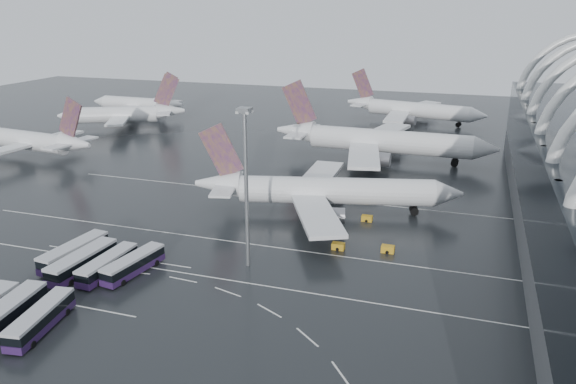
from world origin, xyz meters
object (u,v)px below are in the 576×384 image
(gse_cart_belly_e, at_px, (367,218))
(bus_row_near_d, at_px, (133,264))
(bus_row_near_a, at_px, (74,252))
(bus_row_near_c, at_px, (108,265))
(airliner_main, at_px, (323,191))
(airliner_gate_b, at_px, (378,141))
(airliner_gate_c, at_px, (411,110))
(bus_row_far_c, at_px, (40,319))
(floodlight_mast, at_px, (246,170))
(jet_remote_mid, at_px, (124,115))
(bus_row_near_b, at_px, (82,262))
(bus_row_far_b, at_px, (6,315))
(gse_cart_belly_a, at_px, (388,249))
(jet_remote_west, at_px, (35,142))
(gse_cart_belly_c, at_px, (338,246))
(jet_remote_far, at_px, (139,104))

(gse_cart_belly_e, bearing_deg, bus_row_near_d, -131.97)
(bus_row_near_a, xyz_separation_m, bus_row_near_c, (7.85, -1.91, -0.14))
(airliner_main, bearing_deg, gse_cart_belly_e, -25.11)
(airliner_gate_b, height_order, airliner_gate_c, airliner_gate_b)
(bus_row_far_c, xyz_separation_m, floodlight_mast, (18.47, 26.49, 14.69))
(airliner_gate_c, relative_size, jet_remote_mid, 1.26)
(airliner_gate_c, height_order, gse_cart_belly_e, airliner_gate_c)
(bus_row_near_b, bearing_deg, airliner_gate_b, -17.87)
(bus_row_near_b, bearing_deg, airliner_gate_c, -10.59)
(jet_remote_mid, relative_size, floodlight_mast, 1.58)
(bus_row_near_b, distance_m, floodlight_mast, 30.07)
(bus_row_near_a, height_order, bus_row_far_c, bus_row_near_a)
(bus_row_far_b, bearing_deg, airliner_gate_c, -19.09)
(bus_row_near_c, relative_size, gse_cart_belly_a, 5.56)
(jet_remote_west, relative_size, bus_row_far_c, 3.28)
(bus_row_near_a, xyz_separation_m, gse_cart_belly_c, (40.26, 18.93, -1.21))
(airliner_main, bearing_deg, bus_row_far_b, -131.02)
(airliner_gate_b, relative_size, gse_cart_belly_c, 27.64)
(bus_row_near_c, distance_m, floodlight_mast, 26.64)
(bus_row_near_b, height_order, bus_row_near_c, bus_row_near_b)
(bus_row_far_c, relative_size, gse_cart_belly_c, 5.77)
(jet_remote_west, xyz_separation_m, bus_row_near_a, (54.51, -53.18, -2.85))
(bus_row_far_b, bearing_deg, gse_cart_belly_a, -54.60)
(floodlight_mast, bearing_deg, bus_row_near_c, -153.27)
(jet_remote_mid, bearing_deg, bus_row_far_b, 91.63)
(bus_row_near_b, xyz_separation_m, bus_row_near_d, (7.97, 2.15, -0.19))
(jet_remote_west, distance_m, floodlight_mast, 94.49)
(gse_cart_belly_a, bearing_deg, bus_row_far_b, -137.98)
(bus_row_far_c, bearing_deg, jet_remote_mid, 20.61)
(jet_remote_far, relative_size, bus_row_near_c, 3.20)
(airliner_gate_c, relative_size, gse_cart_belly_a, 23.07)
(airliner_gate_b, xyz_separation_m, bus_row_near_a, (-36.56, -80.74, -3.47))
(bus_row_near_a, height_order, gse_cart_belly_a, bus_row_near_a)
(bus_row_near_a, xyz_separation_m, gse_cart_belly_a, (48.69, 20.40, -1.20))
(bus_row_near_c, height_order, gse_cart_belly_a, bus_row_near_c)
(bus_row_near_a, relative_size, bus_row_far_b, 0.97)
(bus_row_near_c, relative_size, bus_row_far_b, 0.88)
(gse_cart_belly_e, bearing_deg, airliner_main, 168.79)
(bus_row_near_b, height_order, bus_row_far_c, bus_row_near_b)
(jet_remote_mid, relative_size, gse_cart_belly_a, 18.30)
(bus_row_far_b, bearing_deg, jet_remote_mid, 20.39)
(jet_remote_west, xyz_separation_m, bus_row_near_c, (62.36, -55.09, -2.99))
(jet_remote_mid, xyz_separation_m, gse_cart_belly_e, (96.35, -61.33, -4.26))
(bus_row_near_c, bearing_deg, jet_remote_far, 32.80)
(jet_remote_west, height_order, gse_cart_belly_c, jet_remote_west)
(airliner_gate_b, relative_size, bus_row_near_b, 4.40)
(bus_row_near_d, xyz_separation_m, bus_row_far_b, (-7.03, -18.92, 0.22))
(airliner_gate_c, distance_m, bus_row_far_c, 158.01)
(airliner_main, height_order, floodlight_mast, floodlight_mast)
(airliner_main, bearing_deg, bus_row_near_c, -137.40)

